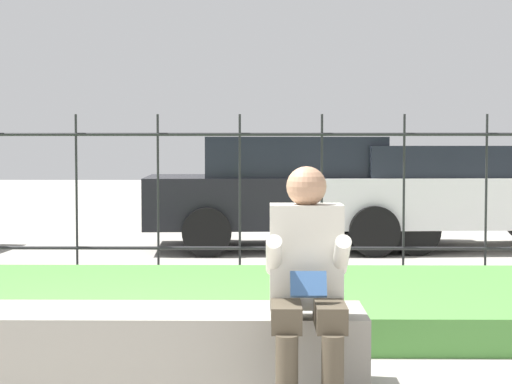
# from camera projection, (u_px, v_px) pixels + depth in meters

# --- Properties ---
(stone_bench) EXTENTS (3.20, 0.59, 0.45)m
(stone_bench) POSITION_uv_depth(u_px,v_px,m) (77.00, 354.00, 4.74)
(stone_bench) COLOR gray
(stone_bench) RESTS_ON ground_plane
(person_seated_reader) EXTENTS (0.42, 0.73, 1.24)m
(person_seated_reader) POSITION_uv_depth(u_px,v_px,m) (307.00, 277.00, 4.38)
(person_seated_reader) COLOR black
(person_seated_reader) RESTS_ON ground_plane
(grass_berm) EXTENTS (10.97, 2.50, 0.25)m
(grass_berm) POSITION_uv_depth(u_px,v_px,m) (128.00, 303.00, 6.69)
(grass_berm) COLOR #4C893D
(grass_berm) RESTS_ON ground_plane
(iron_fence) EXTENTS (8.97, 0.03, 1.67)m
(iron_fence) POSITION_uv_depth(u_px,v_px,m) (158.00, 194.00, 8.52)
(iron_fence) COLOR #232326
(iron_fence) RESTS_ON ground_plane
(car_parked_center) EXTENTS (4.29, 2.22, 1.47)m
(car_parked_center) POSITION_uv_depth(u_px,v_px,m) (301.00, 190.00, 11.41)
(car_parked_center) COLOR black
(car_parked_center) RESTS_ON ground_plane
(car_parked_right) EXTENTS (4.19, 2.06, 1.36)m
(car_parked_right) POSITION_uv_depth(u_px,v_px,m) (454.00, 193.00, 11.33)
(car_parked_right) COLOR silver
(car_parked_right) RESTS_ON ground_plane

